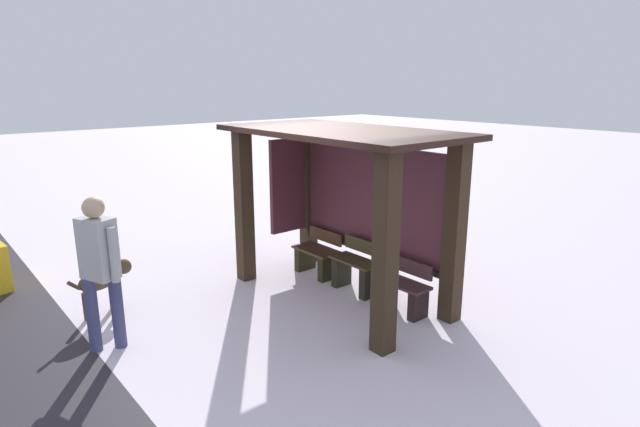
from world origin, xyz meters
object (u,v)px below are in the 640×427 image
Objects in this scene: person_walking at (99,262)px; dog at (104,280)px; bench_left_inside at (318,256)px; bench_center_inside at (356,270)px; bench_right_inside at (402,290)px; bus_shelter at (344,182)px.

dog is at bearing 162.99° from person_walking.
bench_left_inside is at bearing 94.57° from person_walking.
bench_center_inside is at bearing 79.60° from person_walking.
person_walking is at bearing -114.09° from bench_right_inside.
bench_center_inside is at bearing 62.56° from bus_shelter.
dog is at bearing -116.84° from bus_shelter.
person_walking is (0.27, -3.40, 0.76)m from bench_left_inside.
bench_right_inside is 0.88× the size of dog.
dog is (-2.47, -3.10, 0.18)m from bench_right_inside.
bus_shelter reaches higher than bench_left_inside.
bus_shelter is 4.35× the size of bench_center_inside.
dog is (-1.48, -2.93, -1.17)m from bus_shelter.
person_walking is (-0.53, -3.22, -0.59)m from bus_shelter.
dog is at bearing -102.31° from bench_left_inside.
bench_center_inside is 3.53m from person_walking.
bus_shelter is at bearing 80.62° from person_walking.
bench_right_inside reaches higher than dog.
bench_left_inside is 3.49m from person_walking.
bench_center_inside is at bearing -179.93° from bench_right_inside.
person_walking is 1.15m from dog.
bench_right_inside is (1.79, -0.00, 0.00)m from bench_left_inside.
bus_shelter is 1.68m from bench_right_inside.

